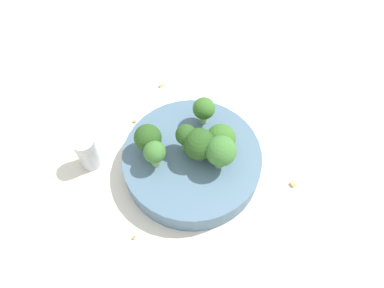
% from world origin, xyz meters
% --- Properties ---
extents(ground_plane, '(3.00, 3.00, 0.00)m').
position_xyz_m(ground_plane, '(0.00, 0.00, 0.00)').
color(ground_plane, silver).
extents(bowl, '(0.22, 0.22, 0.04)m').
position_xyz_m(bowl, '(0.00, 0.00, 0.02)').
color(bowl, slate).
rests_on(bowl, ground_plane).
extents(broccoli_floret_0, '(0.05, 0.05, 0.06)m').
position_xyz_m(broccoli_floret_0, '(0.01, -0.01, 0.08)').
color(broccoli_floret_0, '#8EB770').
rests_on(broccoli_floret_0, bowl).
extents(broccoli_floret_1, '(0.05, 0.05, 0.06)m').
position_xyz_m(broccoli_floret_1, '(0.02, -0.04, 0.08)').
color(broccoli_floret_1, '#84AD66').
rests_on(broccoli_floret_1, bowl).
extents(broccoli_floret_2, '(0.03, 0.03, 0.05)m').
position_xyz_m(broccoli_floret_2, '(-0.05, 0.02, 0.07)').
color(broccoli_floret_2, '#8EB770').
rests_on(broccoli_floret_2, bowl).
extents(broccoli_floret_3, '(0.04, 0.04, 0.05)m').
position_xyz_m(broccoli_floret_3, '(-0.05, 0.05, 0.07)').
color(broccoli_floret_3, '#7A9E5B').
rests_on(broccoli_floret_3, bowl).
extents(broccoli_floret_4, '(0.03, 0.03, 0.05)m').
position_xyz_m(broccoli_floret_4, '(0.00, 0.02, 0.08)').
color(broccoli_floret_4, '#7A9E5B').
rests_on(broccoli_floret_4, bowl).
extents(broccoli_floret_5, '(0.05, 0.05, 0.05)m').
position_xyz_m(broccoli_floret_5, '(0.04, -0.02, 0.07)').
color(broccoli_floret_5, '#84AD66').
rests_on(broccoli_floret_5, bowl).
extents(broccoli_floret_6, '(0.04, 0.04, 0.05)m').
position_xyz_m(broccoli_floret_6, '(0.05, 0.04, 0.08)').
color(broccoli_floret_6, '#8EB770').
rests_on(broccoli_floret_6, bowl).
extents(pepper_shaker, '(0.03, 0.03, 0.07)m').
position_xyz_m(pepper_shaker, '(-0.13, 0.11, 0.03)').
color(pepper_shaker, '#B2B7BC').
rests_on(pepper_shaker, ground_plane).
extents(almond_crumb_0, '(0.01, 0.01, 0.01)m').
position_xyz_m(almond_crumb_0, '(0.11, -0.12, 0.00)').
color(almond_crumb_0, tan).
rests_on(almond_crumb_0, ground_plane).
extents(almond_crumb_1, '(0.01, 0.01, 0.01)m').
position_xyz_m(almond_crumb_1, '(-0.03, 0.14, 0.00)').
color(almond_crumb_1, '#AD7F4C').
rests_on(almond_crumb_1, ground_plane).
extents(almond_crumb_2, '(0.01, 0.01, 0.01)m').
position_xyz_m(almond_crumb_2, '(0.06, 0.18, 0.00)').
color(almond_crumb_2, tan).
rests_on(almond_crumb_2, ground_plane).
extents(almond_crumb_3, '(0.01, 0.01, 0.01)m').
position_xyz_m(almond_crumb_3, '(-0.14, -0.05, 0.00)').
color(almond_crumb_3, '#AD7F4C').
rests_on(almond_crumb_3, ground_plane).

